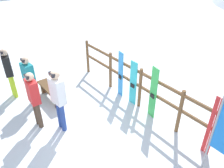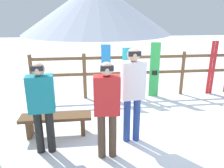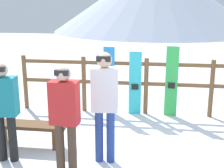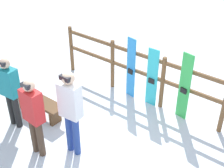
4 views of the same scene
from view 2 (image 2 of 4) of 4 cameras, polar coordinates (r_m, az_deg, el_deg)
name	(u,v)px [view 2 (image 2 of 4)]	position (r m, az deg, el deg)	size (l,w,h in m)	color
ground_plane	(155,132)	(4.71, 11.29, -12.16)	(40.00, 40.00, 0.00)	white
mountain_backdrop	(96,8)	(28.00, -4.12, 19.20)	(18.00, 18.00, 6.00)	#B2BCD1
fence	(135,71)	(6.31, 6.00, 3.45)	(5.86, 0.10, 1.30)	brown
bench	(56,120)	(4.53, -14.37, -9.17)	(1.39, 0.36, 0.42)	brown
person_teal	(42,103)	(3.79, -17.89, -4.69)	(0.45, 0.27, 1.61)	black
person_white	(133,89)	(3.93, 5.42, -1.20)	(0.43, 0.27, 1.78)	navy
person_red	(107,104)	(3.47, -1.35, -5.33)	(0.42, 0.25, 1.65)	#4C3828
snowboard_blue	(106,72)	(6.13, -1.56, 3.09)	(0.26, 0.09, 1.54)	#288CE0
snowboard_cyan	(127,73)	(6.22, 3.89, 2.82)	(0.28, 0.06, 1.45)	#2DBFCC
snowboard_green	(154,70)	(6.40, 11.03, 3.57)	(0.28, 0.10, 1.58)	green
ski_pair_red	(212,68)	(7.12, 24.63, 3.81)	(0.20, 0.02, 1.60)	red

